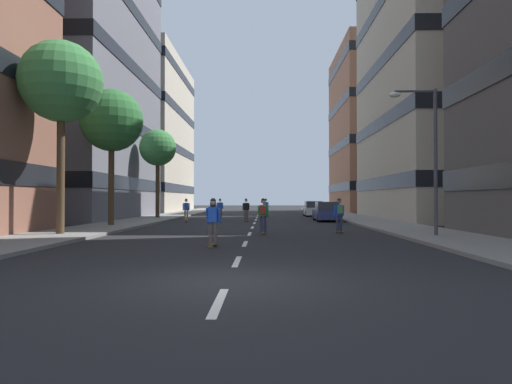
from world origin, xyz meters
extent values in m
plane|color=black|center=(0.00, 28.01, 0.00)|extent=(168.05, 168.05, 0.00)
cube|color=gray|center=(-8.74, 31.51, 0.07)|extent=(3.85, 77.02, 0.14)
cube|color=gray|center=(8.74, 31.51, 0.07)|extent=(3.85, 77.02, 0.14)
cube|color=silver|center=(0.00, -2.00, 0.00)|extent=(0.16, 2.20, 0.01)
cube|color=silver|center=(0.00, 3.00, 0.00)|extent=(0.16, 2.20, 0.01)
cube|color=silver|center=(0.00, 8.00, 0.00)|extent=(0.16, 2.20, 0.01)
cube|color=silver|center=(0.00, 13.00, 0.00)|extent=(0.16, 2.20, 0.01)
cube|color=silver|center=(0.00, 18.00, 0.00)|extent=(0.16, 2.20, 0.01)
cube|color=silver|center=(0.00, 23.00, 0.00)|extent=(0.16, 2.20, 0.01)
cube|color=silver|center=(0.00, 28.00, 0.00)|extent=(0.16, 2.20, 0.01)
cube|color=silver|center=(0.00, 33.00, 0.00)|extent=(0.16, 2.20, 0.01)
cube|color=silver|center=(0.00, 38.00, 0.00)|extent=(0.16, 2.20, 0.01)
cube|color=silver|center=(0.00, 43.00, 0.00)|extent=(0.16, 2.20, 0.01)
cube|color=silver|center=(0.00, 48.00, 0.00)|extent=(0.16, 2.20, 0.01)
cube|color=silver|center=(0.00, 53.00, 0.00)|extent=(0.16, 2.20, 0.01)
cube|color=silver|center=(0.00, 58.00, 0.00)|extent=(0.16, 2.20, 0.01)
cube|color=silver|center=(0.00, 63.00, 0.00)|extent=(0.16, 2.20, 0.01)
cube|color=slate|center=(-18.48, 29.73, 12.67)|extent=(15.64, 19.43, 25.34)
cube|color=black|center=(-18.48, 29.73, 3.04)|extent=(15.76, 19.55, 1.10)
cube|color=black|center=(-18.48, 29.73, 8.11)|extent=(15.76, 19.55, 1.10)
cube|color=black|center=(-18.48, 29.73, 13.18)|extent=(15.76, 19.55, 1.10)
cube|color=black|center=(-18.48, 29.73, 18.24)|extent=(15.76, 19.55, 1.10)
cube|color=#BCB29E|center=(-18.48, 52.07, 10.38)|extent=(15.64, 21.07, 20.76)
cube|color=black|center=(-18.48, 52.07, 3.11)|extent=(15.76, 21.19, 1.10)
cube|color=black|center=(-18.48, 52.07, 8.30)|extent=(15.76, 21.19, 1.10)
cube|color=black|center=(-18.48, 52.07, 13.49)|extent=(15.76, 21.19, 1.10)
cube|color=black|center=(-18.48, 52.07, 18.68)|extent=(15.76, 21.19, 1.10)
cube|color=#B2A893|center=(18.48, 29.73, 12.88)|extent=(15.64, 19.13, 25.75)
cube|color=black|center=(18.48, 29.73, 3.09)|extent=(15.76, 19.25, 1.10)
cube|color=black|center=(18.48, 29.73, 8.24)|extent=(15.76, 19.25, 1.10)
cube|color=black|center=(18.48, 29.73, 13.39)|extent=(15.76, 19.25, 1.10)
cube|color=black|center=(18.48, 29.73, 18.54)|extent=(15.76, 19.25, 1.10)
cube|color=#9E6B51|center=(18.48, 52.07, 10.99)|extent=(15.64, 17.32, 21.99)
cube|color=black|center=(18.48, 52.07, 3.30)|extent=(15.76, 17.44, 1.10)
cube|color=black|center=(18.48, 52.07, 8.80)|extent=(15.76, 17.44, 1.10)
cube|color=black|center=(18.48, 52.07, 14.29)|extent=(15.76, 17.44, 1.10)
cube|color=black|center=(18.48, 52.07, 19.79)|extent=(15.76, 17.44, 1.10)
cube|color=silver|center=(5.61, 36.00, 0.53)|extent=(1.80, 4.40, 0.70)
cube|color=#2D3338|center=(5.61, 35.85, 1.20)|extent=(1.60, 2.10, 0.64)
cylinder|color=black|center=(4.81, 37.45, 0.32)|extent=(0.22, 0.64, 0.64)
cylinder|color=black|center=(6.41, 37.45, 0.32)|extent=(0.22, 0.64, 0.64)
cylinder|color=black|center=(4.81, 34.55, 0.32)|extent=(0.22, 0.64, 0.64)
cylinder|color=black|center=(6.41, 34.55, 0.32)|extent=(0.22, 0.64, 0.64)
cube|color=navy|center=(5.61, 26.17, 0.53)|extent=(1.80, 4.40, 0.70)
cube|color=#2D3338|center=(5.61, 26.02, 1.20)|extent=(1.60, 2.10, 0.64)
cylinder|color=black|center=(4.81, 27.62, 0.32)|extent=(0.22, 0.64, 0.64)
cylinder|color=black|center=(6.41, 27.62, 0.32)|extent=(0.22, 0.64, 0.64)
cylinder|color=black|center=(4.81, 24.72, 0.32)|extent=(0.22, 0.64, 0.64)
cylinder|color=black|center=(6.41, 24.72, 0.32)|extent=(0.22, 0.64, 0.64)
cylinder|color=#4C3823|center=(-8.74, 11.20, 3.02)|extent=(0.36, 0.36, 5.76)
sphere|color=#387A3D|center=(-8.74, 11.20, 7.23)|extent=(3.78, 3.78, 3.78)
cylinder|color=#4C3823|center=(-8.74, 30.19, 2.65)|extent=(0.36, 0.36, 5.01)
sphere|color=#387A3D|center=(-8.74, 30.19, 6.28)|extent=(3.22, 3.22, 3.22)
cylinder|color=#4C3823|center=(-8.74, 18.14, 2.71)|extent=(0.36, 0.36, 5.13)
sphere|color=#2D6B33|center=(-8.74, 18.14, 6.62)|extent=(3.85, 3.85, 3.85)
cylinder|color=#3F3F44|center=(8.35, 10.58, 3.39)|extent=(0.16, 0.16, 6.50)
cylinder|color=#3F3F44|center=(7.45, 10.58, 6.54)|extent=(1.80, 0.10, 0.10)
ellipsoid|color=silver|center=(6.55, 10.58, 6.39)|extent=(0.50, 0.30, 0.24)
cube|color=brown|center=(-3.46, 27.24, 0.08)|extent=(0.21, 0.90, 0.02)
cylinder|color=#D8BF4C|center=(-3.47, 27.56, 0.04)|extent=(0.18, 0.07, 0.07)
cylinder|color=#D8BF4C|center=(-3.46, 26.92, 0.04)|extent=(0.18, 0.07, 0.07)
cylinder|color=#594C47|center=(-3.55, 27.24, 0.49)|extent=(0.14, 0.14, 0.80)
cylinder|color=#594C47|center=(-3.37, 27.24, 0.49)|extent=(0.14, 0.14, 0.80)
cube|color=blue|center=(-3.46, 27.24, 1.17)|extent=(0.32, 0.20, 0.55)
cylinder|color=blue|center=(-3.68, 27.28, 1.14)|extent=(0.09, 0.23, 0.55)
cylinder|color=blue|center=(-3.24, 27.29, 1.14)|extent=(0.09, 0.23, 0.55)
sphere|color=#997051|center=(-3.46, 27.26, 1.62)|extent=(0.22, 0.22, 0.22)
sphere|color=black|center=(-3.46, 27.26, 1.67)|extent=(0.21, 0.21, 0.21)
cube|color=black|center=(-3.46, 27.06, 1.20)|extent=(0.26, 0.16, 0.40)
cube|color=brown|center=(0.83, 34.64, 0.08)|extent=(0.26, 0.91, 0.02)
cylinder|color=#D8BF4C|center=(0.85, 34.95, 0.04)|extent=(0.18, 0.08, 0.07)
cylinder|color=#D8BF4C|center=(0.81, 34.32, 0.04)|extent=(0.18, 0.08, 0.07)
cylinder|color=#2D334C|center=(0.74, 34.64, 0.49)|extent=(0.15, 0.15, 0.80)
cylinder|color=#2D334C|center=(0.92, 34.63, 0.49)|extent=(0.15, 0.15, 0.80)
cube|color=blue|center=(0.83, 34.64, 1.17)|extent=(0.33, 0.22, 0.55)
cylinder|color=blue|center=(0.62, 34.70, 1.14)|extent=(0.11, 0.23, 0.55)
cylinder|color=blue|center=(1.06, 34.67, 1.14)|extent=(0.11, 0.23, 0.55)
sphere|color=beige|center=(0.83, 34.66, 1.62)|extent=(0.22, 0.22, 0.22)
sphere|color=black|center=(0.83, 34.66, 1.67)|extent=(0.21, 0.21, 0.21)
cube|color=#3F72BF|center=(0.82, 34.46, 1.20)|extent=(0.27, 0.18, 0.40)
cube|color=brown|center=(-5.28, 25.00, 0.08)|extent=(0.40, 0.92, 0.02)
cylinder|color=#D8BF4C|center=(-5.36, 25.31, 0.04)|extent=(0.19, 0.11, 0.07)
cylinder|color=#D8BF4C|center=(-5.21, 24.69, 0.04)|extent=(0.19, 0.11, 0.07)
cylinder|color=tan|center=(-5.37, 24.98, 0.49)|extent=(0.17, 0.17, 0.80)
cylinder|color=tan|center=(-5.20, 25.02, 0.49)|extent=(0.17, 0.17, 0.80)
cube|color=blue|center=(-5.28, 25.00, 1.17)|extent=(0.36, 0.27, 0.55)
cylinder|color=blue|center=(-5.51, 24.99, 1.14)|extent=(0.14, 0.24, 0.55)
cylinder|color=blue|center=(-5.08, 25.10, 1.14)|extent=(0.14, 0.24, 0.55)
sphere|color=tan|center=(-5.29, 25.02, 1.62)|extent=(0.22, 0.22, 0.22)
sphere|color=black|center=(-5.29, 25.02, 1.67)|extent=(0.21, 0.21, 0.21)
cube|color=brown|center=(-3.12, 29.34, 0.08)|extent=(0.22, 0.90, 0.02)
cylinder|color=#D8BF4C|center=(-3.11, 29.66, 0.04)|extent=(0.18, 0.07, 0.07)
cylinder|color=#D8BF4C|center=(-3.13, 29.02, 0.04)|extent=(0.18, 0.07, 0.07)
cylinder|color=#594C47|center=(-3.21, 29.34, 0.49)|extent=(0.14, 0.14, 0.80)
cylinder|color=#594C47|center=(-3.03, 29.34, 0.49)|extent=(0.14, 0.14, 0.80)
cube|color=blue|center=(-3.12, 29.34, 1.17)|extent=(0.32, 0.21, 0.55)
cylinder|color=blue|center=(-3.34, 29.39, 1.14)|extent=(0.10, 0.23, 0.55)
cylinder|color=blue|center=(-2.90, 29.38, 1.14)|extent=(0.10, 0.23, 0.55)
sphere|color=beige|center=(-3.12, 29.36, 1.62)|extent=(0.22, 0.22, 0.22)
sphere|color=black|center=(-3.12, 29.36, 1.67)|extent=(0.21, 0.21, 0.21)
cube|color=brown|center=(4.58, 13.70, 0.08)|extent=(0.28, 0.91, 0.02)
cylinder|color=#D8BF4C|center=(4.56, 14.02, 0.04)|extent=(0.19, 0.09, 0.07)
cylinder|color=#D8BF4C|center=(4.61, 13.38, 0.04)|extent=(0.19, 0.09, 0.07)
cylinder|color=#2D334C|center=(4.50, 13.69, 0.49)|extent=(0.15, 0.15, 0.80)
cylinder|color=#2D334C|center=(4.67, 13.71, 0.49)|extent=(0.15, 0.15, 0.80)
cube|color=blue|center=(4.58, 13.70, 1.17)|extent=(0.34, 0.23, 0.55)
cylinder|color=blue|center=(4.36, 13.73, 1.14)|extent=(0.11, 0.24, 0.55)
cylinder|color=blue|center=(4.80, 13.77, 1.14)|extent=(0.11, 0.24, 0.55)
sphere|color=#997051|center=(4.58, 13.72, 1.62)|extent=(0.22, 0.22, 0.22)
sphere|color=black|center=(4.58, 13.72, 1.67)|extent=(0.21, 0.21, 0.21)
cube|color=#4C8C4C|center=(4.60, 13.52, 1.20)|extent=(0.27, 0.18, 0.40)
cube|color=brown|center=(-0.69, 25.16, 0.08)|extent=(0.39, 0.92, 0.02)
cylinder|color=#D8BF4C|center=(-0.76, 25.48, 0.04)|extent=(0.19, 0.11, 0.07)
cylinder|color=#D8BF4C|center=(-0.62, 24.85, 0.04)|extent=(0.19, 0.11, 0.07)
cylinder|color=#594C47|center=(-0.78, 25.14, 0.49)|extent=(0.17, 0.17, 0.80)
cylinder|color=#594C47|center=(-0.60, 25.18, 0.49)|extent=(0.17, 0.17, 0.80)
cube|color=black|center=(-0.69, 25.16, 1.17)|extent=(0.36, 0.26, 0.55)
cylinder|color=black|center=(-0.92, 25.16, 1.14)|extent=(0.14, 0.24, 0.55)
cylinder|color=black|center=(-0.49, 25.26, 1.14)|extent=(0.14, 0.24, 0.55)
sphere|color=beige|center=(-0.70, 25.18, 1.62)|extent=(0.22, 0.22, 0.22)
sphere|color=black|center=(-0.70, 25.18, 1.67)|extent=(0.21, 0.21, 0.21)
cube|color=brown|center=(0.68, 12.79, 0.08)|extent=(0.32, 0.92, 0.02)
cylinder|color=#D8BF4C|center=(0.72, 13.11, 0.04)|extent=(0.19, 0.09, 0.07)
cylinder|color=#D8BF4C|center=(0.64, 12.47, 0.04)|extent=(0.19, 0.09, 0.07)
cylinder|color=#2D334C|center=(0.59, 12.80, 0.49)|extent=(0.16, 0.16, 0.80)
cylinder|color=#2D334C|center=(0.77, 12.78, 0.49)|extent=(0.16, 0.16, 0.80)
cube|color=green|center=(0.68, 12.79, 1.17)|extent=(0.34, 0.24, 0.55)
cylinder|color=green|center=(0.47, 12.87, 1.14)|extent=(0.12, 0.24, 0.55)
cylinder|color=green|center=(0.90, 12.81, 1.14)|extent=(0.12, 0.24, 0.55)
sphere|color=tan|center=(0.68, 12.81, 1.62)|extent=(0.22, 0.22, 0.22)
sphere|color=black|center=(0.68, 12.81, 1.67)|extent=(0.21, 0.21, 0.21)
cube|color=#A52626|center=(0.66, 12.61, 1.20)|extent=(0.28, 0.19, 0.40)
cube|color=brown|center=(-1.13, 6.89, 0.08)|extent=(0.33, 0.92, 0.02)
cylinder|color=#D8BF4C|center=(-1.08, 7.21, 0.04)|extent=(0.19, 0.10, 0.07)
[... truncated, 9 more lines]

